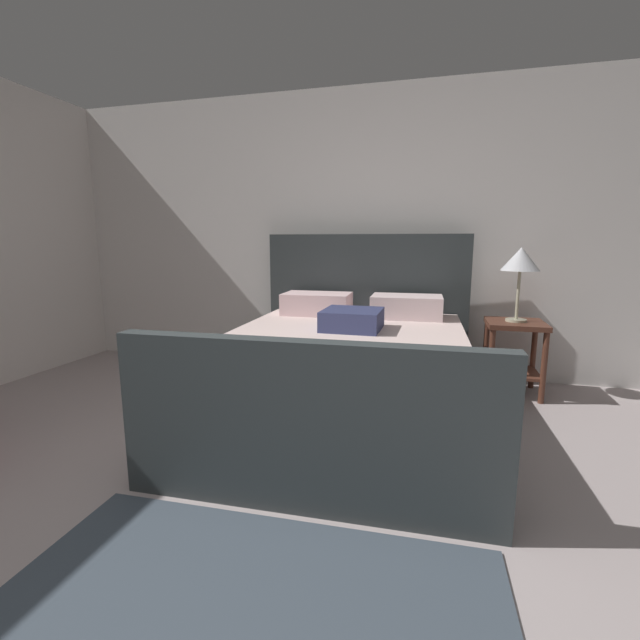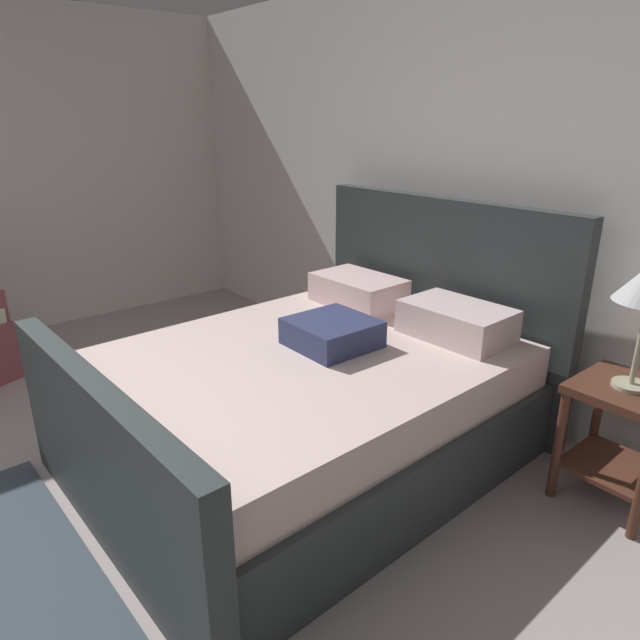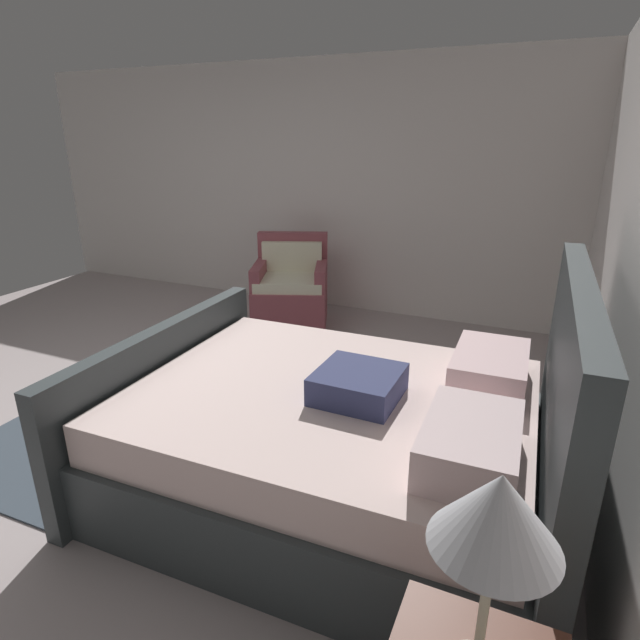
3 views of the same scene
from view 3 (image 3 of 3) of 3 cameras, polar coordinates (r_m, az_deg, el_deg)
The scene contains 6 objects.
ground_plane at distance 4.05m, azimuth -24.55°, elevation -9.46°, with size 5.98×6.35×0.02m, color #A99C9B.
wall_side_left at distance 6.02m, azimuth -4.07°, elevation 14.50°, with size 0.12×6.47×2.60m, color silver.
bed at distance 2.78m, azimuth 2.38°, elevation -12.71°, with size 1.84×2.27×1.30m.
table_lamp_right at distance 1.24m, azimuth 18.98°, elevation -20.01°, with size 0.29×0.29×0.59m.
armchair at distance 5.28m, azimuth -3.22°, elevation 3.24°, with size 0.94×0.94×0.90m.
area_rug at distance 3.89m, azimuth -23.32°, elevation -10.29°, with size 1.77×1.11×0.01m, color #3E4954.
Camera 3 is at (2.24, 2.82, 1.85)m, focal length 28.95 mm.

